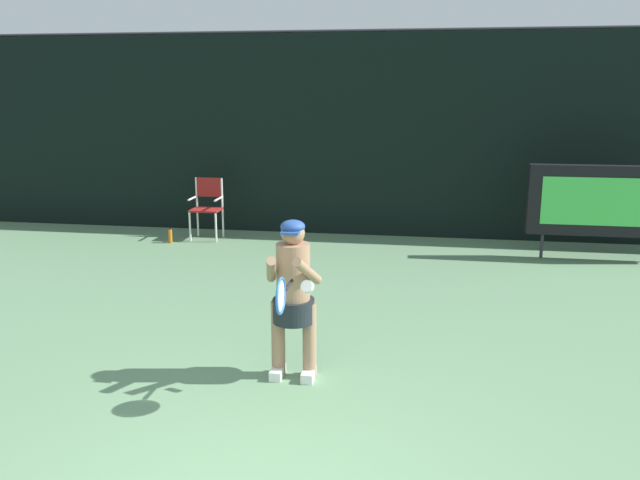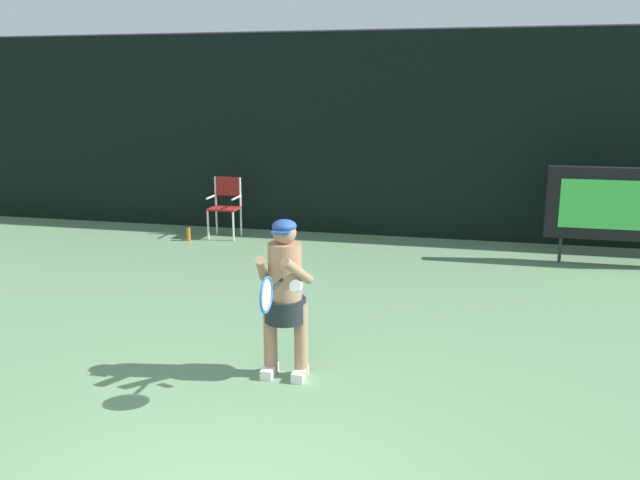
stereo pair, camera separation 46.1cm
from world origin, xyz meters
name	(u,v)px [view 2 (the right image)]	position (x,y,z in m)	size (l,w,h in m)	color
backdrop_screen	(388,136)	(0.00, 8.50, 1.81)	(18.00, 0.12, 3.66)	black
scoreboard	(622,204)	(3.72, 7.25, 0.95)	(2.20, 0.21, 1.50)	black
umpire_chair	(225,203)	(-2.83, 7.70, 0.62)	(0.52, 0.44, 1.08)	white
water_bottle	(188,234)	(-3.37, 7.24, 0.12)	(0.07, 0.07, 0.27)	orange
tennis_player	(285,292)	(-0.12, 2.27, 0.83)	(0.53, 0.61, 1.51)	white
tennis_racket	(267,294)	(-0.09, 1.64, 1.01)	(0.03, 0.60, 0.31)	black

